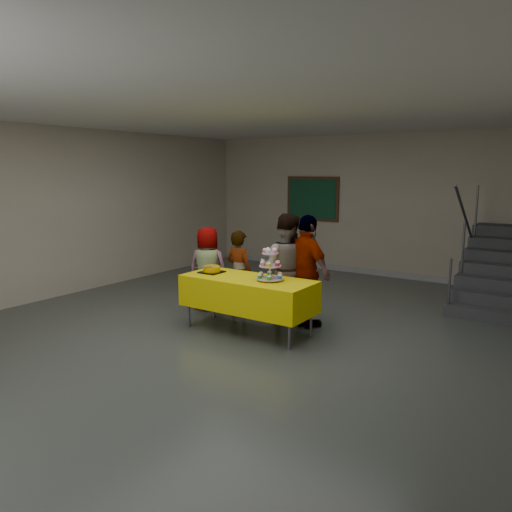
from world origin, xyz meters
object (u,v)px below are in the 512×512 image
(bake_table, at_px, (248,293))
(staircase, at_px, (506,274))
(bear_cake, at_px, (212,269))
(noticeboard, at_px, (312,199))
(cupcake_stand, at_px, (270,267))
(schoolchild_a, at_px, (208,268))
(schoolchild_c, at_px, (285,269))
(schoolchild_d, at_px, (307,272))
(schoolchild_b, at_px, (239,273))

(bake_table, bearing_deg, staircase, 54.45)
(bear_cake, distance_m, noticeboard, 4.79)
(cupcake_stand, bearing_deg, bear_cake, -177.89)
(bear_cake, distance_m, schoolchild_a, 0.82)
(schoolchild_a, relative_size, schoolchild_c, 0.83)
(schoolchild_d, xyz_separation_m, staircase, (2.17, 3.15, -0.32))
(bear_cake, bearing_deg, schoolchild_c, 38.42)
(bake_table, distance_m, schoolchild_a, 1.35)
(schoolchild_a, xyz_separation_m, schoolchild_b, (0.60, 0.04, -0.01))
(bake_table, height_order, schoolchild_b, schoolchild_b)
(schoolchild_a, height_order, noticeboard, noticeboard)
(schoolchild_c, bearing_deg, schoolchild_a, -14.56)
(schoolchild_b, distance_m, schoolchild_c, 0.82)
(schoolchild_a, bearing_deg, cupcake_stand, 143.53)
(staircase, xyz_separation_m, noticeboard, (-4.20, 0.84, 1.11))
(cupcake_stand, distance_m, schoolchild_d, 0.68)
(staircase, bearing_deg, noticeboard, 168.74)
(schoolchild_b, xyz_separation_m, schoolchild_c, (0.80, 0.05, 0.15))
(staircase, bearing_deg, schoolchild_a, -140.61)
(cupcake_stand, bearing_deg, schoolchild_b, 148.06)
(bake_table, relative_size, schoolchild_c, 1.16)
(bake_table, bearing_deg, noticeboard, 107.42)
(schoolchild_a, bearing_deg, schoolchild_b, 166.73)
(schoolchild_c, bearing_deg, schoolchild_d, 161.45)
(noticeboard, bearing_deg, schoolchild_b, -77.98)
(bake_table, distance_m, staircase, 4.70)
(bear_cake, relative_size, schoolchild_b, 0.27)
(cupcake_stand, relative_size, schoolchild_d, 0.27)
(schoolchild_a, bearing_deg, staircase, -157.50)
(bake_table, bearing_deg, schoolchild_d, 50.01)
(schoolchild_b, bearing_deg, schoolchild_a, 8.77)
(schoolchild_a, distance_m, schoolchild_c, 1.41)
(schoolchild_a, relative_size, schoolchild_d, 0.83)
(schoolchild_c, distance_m, schoolchild_d, 0.36)
(cupcake_stand, bearing_deg, noticeboard, 111.29)
(bear_cake, height_order, staircase, staircase)
(bear_cake, distance_m, schoolchild_d, 1.38)
(bake_table, distance_m, cupcake_stand, 0.52)
(schoolchild_a, relative_size, noticeboard, 1.04)
(schoolchild_a, height_order, schoolchild_b, schoolchild_a)
(schoolchild_c, bearing_deg, bear_cake, 20.42)
(staircase, bearing_deg, cupcake_stand, -122.34)
(schoolchild_c, xyz_separation_m, noticeboard, (-1.66, 3.99, 0.79))
(cupcake_stand, distance_m, schoolchild_a, 1.66)
(schoolchild_c, xyz_separation_m, schoolchild_d, (0.36, -0.00, -0.00))
(bear_cake, relative_size, noticeboard, 0.28)
(schoolchild_d, relative_size, noticeboard, 1.25)
(schoolchild_a, distance_m, schoolchild_b, 0.60)
(cupcake_stand, bearing_deg, schoolchild_c, 102.32)
(schoolchild_b, distance_m, schoolchild_d, 1.18)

